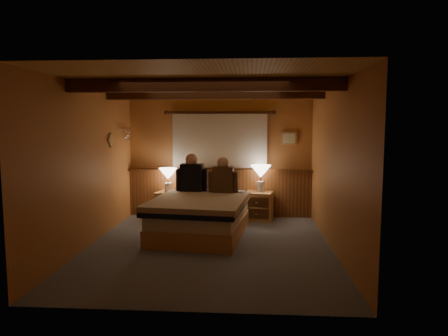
# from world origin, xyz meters

# --- Properties ---
(floor) EXTENTS (4.20, 4.20, 0.00)m
(floor) POSITION_xyz_m (0.00, 0.00, 0.00)
(floor) COLOR #4F545E
(floor) RESTS_ON ground
(ceiling) EXTENTS (4.20, 4.20, 0.00)m
(ceiling) POSITION_xyz_m (0.00, 0.00, 2.40)
(ceiling) COLOR tan
(ceiling) RESTS_ON wall_back
(wall_back) EXTENTS (3.60, 0.00, 3.60)m
(wall_back) POSITION_xyz_m (0.00, 2.10, 1.20)
(wall_back) COLOR #B77541
(wall_back) RESTS_ON floor
(wall_left) EXTENTS (0.00, 4.20, 4.20)m
(wall_left) POSITION_xyz_m (-1.80, 0.00, 1.20)
(wall_left) COLOR #B77541
(wall_left) RESTS_ON floor
(wall_right) EXTENTS (0.00, 4.20, 4.20)m
(wall_right) POSITION_xyz_m (1.80, 0.00, 1.20)
(wall_right) COLOR #B77541
(wall_right) RESTS_ON floor
(wall_front) EXTENTS (3.60, 0.00, 3.60)m
(wall_front) POSITION_xyz_m (0.00, -2.10, 1.20)
(wall_front) COLOR #B77541
(wall_front) RESTS_ON floor
(wainscot) EXTENTS (3.60, 0.23, 0.94)m
(wainscot) POSITION_xyz_m (0.00, 2.04, 0.49)
(wainscot) COLOR brown
(wainscot) RESTS_ON wall_back
(curtain_window) EXTENTS (2.18, 0.09, 1.11)m
(curtain_window) POSITION_xyz_m (0.00, 2.03, 1.52)
(curtain_window) COLOR #4C2413
(curtain_window) RESTS_ON wall_back
(ceiling_beams) EXTENTS (3.60, 1.65, 0.16)m
(ceiling_beams) POSITION_xyz_m (0.00, 0.15, 2.31)
(ceiling_beams) COLOR #4C2413
(ceiling_beams) RESTS_ON ceiling
(coat_rail) EXTENTS (0.05, 0.55, 0.24)m
(coat_rail) POSITION_xyz_m (-1.72, 1.58, 1.67)
(coat_rail) COLOR white
(coat_rail) RESTS_ON wall_left
(framed_print) EXTENTS (0.30, 0.04, 0.25)m
(framed_print) POSITION_xyz_m (1.35, 2.08, 1.55)
(framed_print) COLOR tan
(framed_print) RESTS_ON wall_back
(bed) EXTENTS (1.64, 2.00, 0.63)m
(bed) POSITION_xyz_m (-0.21, 0.58, 0.33)
(bed) COLOR tan
(bed) RESTS_ON floor
(nightstand_left) EXTENTS (0.56, 0.52, 0.53)m
(nightstand_left) POSITION_xyz_m (-0.95, 1.73, 0.26)
(nightstand_left) COLOR tan
(nightstand_left) RESTS_ON floor
(nightstand_right) EXTENTS (0.57, 0.53, 0.54)m
(nightstand_right) POSITION_xyz_m (0.77, 1.75, 0.27)
(nightstand_right) COLOR tan
(nightstand_right) RESTS_ON floor
(lamp_left) EXTENTS (0.35, 0.35, 0.46)m
(lamp_left) POSITION_xyz_m (-0.97, 1.75, 0.85)
(lamp_left) COLOR silver
(lamp_left) RESTS_ON nightstand_left
(lamp_right) EXTENTS (0.39, 0.39, 0.51)m
(lamp_right) POSITION_xyz_m (0.80, 1.80, 0.90)
(lamp_right) COLOR silver
(lamp_right) RESTS_ON nightstand_right
(person_left) EXTENTS (0.57, 0.24, 0.70)m
(person_left) POSITION_xyz_m (-0.44, 1.25, 0.91)
(person_left) COLOR black
(person_left) RESTS_ON bed
(person_right) EXTENTS (0.53, 0.24, 0.65)m
(person_right) POSITION_xyz_m (0.13, 1.15, 0.88)
(person_right) COLOR #452C1B
(person_right) RESTS_ON bed
(duffel_bag) EXTENTS (0.55, 0.36, 0.37)m
(duffel_bag) POSITION_xyz_m (-0.80, 1.49, 0.16)
(duffel_bag) COLOR black
(duffel_bag) RESTS_ON floor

